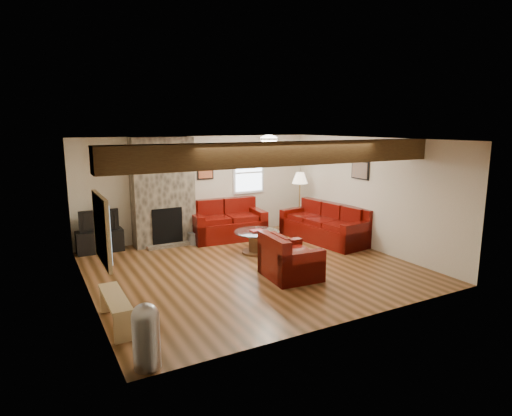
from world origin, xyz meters
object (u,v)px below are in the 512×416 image
Objects in this scene: tv_cabinet at (100,241)px; coffee_table at (257,242)px; loveseat at (227,220)px; television at (98,220)px; floor_lamp at (300,181)px; sofa_three at (324,223)px; armchair_red at (291,256)px.

coffee_table is at bearing -29.57° from tv_cabinet.
loveseat is 2.15× the size of television.
sofa_three is at bearing -87.57° from floor_lamp.
floor_lamp is (4.89, -0.59, 0.61)m from television.
coffee_table is 0.63× the size of floor_lamp.
loveseat is 3.04m from armchair_red.
television is at bearing -115.14° from sofa_three.
tv_cabinet is 0.63× the size of floor_lamp.
loveseat is at bearing 92.62° from coffee_table.
armchair_red is 1.22× the size of television.
tv_cabinet is at bearing 44.60° from armchair_red.
sofa_three is 2.75× the size of television.
sofa_three is 1.45× the size of floor_lamp.
armchair_red is at bearing -96.31° from coffee_table.
coffee_table is at bearing -81.90° from loveseat.
sofa_three is 2.26× the size of armchair_red.
loveseat is at bearing 171.46° from floor_lamp.
sofa_three is 2.37m from loveseat.
sofa_three is at bearing 3.49° from coffee_table.
loveseat is at bearing -5.81° from tv_cabinet.
coffee_table is 3.46m from tv_cabinet.
tv_cabinet is (-2.95, 0.30, -0.23)m from loveseat.
television is at bearing 150.43° from coffee_table.
loveseat is at bearing 2.14° from armchair_red.
loveseat is 1.13× the size of floor_lamp.
armchair_red is at bearing -126.78° from floor_lamp.
loveseat is 1.79× the size of coffee_table.
coffee_table is at bearing -29.57° from television.
armchair_red is at bearing -86.70° from loveseat.
loveseat reaches higher than sofa_three.
armchair_red reaches higher than coffee_table.
sofa_three is at bearing -27.62° from loveseat.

